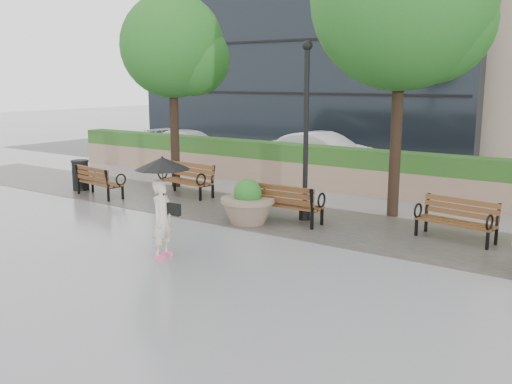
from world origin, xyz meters
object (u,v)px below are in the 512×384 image
Objects in this scene: bench_1 at (187,186)px; bench_3 at (455,229)px; pedestrian at (163,197)px; bench_0 at (100,188)px; lamppost at (306,143)px; planter_left at (248,206)px; car_right at (323,152)px; bench_2 at (286,211)px; trash_bin at (81,176)px; car_left at (190,145)px.

bench_1 is 1.07× the size of bench_3.
bench_1 is at bearing 27.98° from pedestrian.
bench_0 is 6.66m from lamppost.
bench_1 is 1.42× the size of planter_left.
bench_1 is at bearing -133.80° from bench_0.
bench_1 is 0.43× the size of lamppost.
planter_left reaches higher than bench_0.
car_right is (-6.98, 6.90, 0.46)m from bench_3.
lamppost is (4.37, -0.55, 1.62)m from bench_1.
lamppost is 4.31m from pedestrian.
planter_left is at bearing -172.90° from bench_0.
lamppost is at bearing -19.28° from pedestrian.
planter_left is at bearing -5.54° from pedestrian.
bench_2 is at bearing -17.14° from pedestrian.
lamppost is at bearing -149.64° from car_right.
trash_bin is 8.97m from car_right.
planter_left is 0.30× the size of car_left.
planter_left is 0.30× the size of lamppost.
bench_0 is 6.55m from pedestrian.
car_right is at bearing 115.33° from lamppost.
pedestrian is (0.23, -3.08, 0.76)m from planter_left.
lamppost is 2.20× the size of pedestrian.
pedestrian is at bearing 158.75° from bench_0.
bench_2 is at bearing 40.12° from planter_left.
planter_left is 1.45× the size of trash_bin.
car_left is at bearing 137.01° from bench_1.
bench_1 is 2.05× the size of trash_bin.
planter_left reaches higher than bench_2.
bench_2 is 1.39× the size of planter_left.
lamppost is at bearing -167.81° from bench_3.
pedestrian reaches higher than planter_left.
bench_0 is at bearing -135.42° from bench_1.
bench_2 reaches higher than bench_0.
car_right is (-3.17, 7.69, 0.44)m from bench_2.
car_right is 2.23× the size of pedestrian.
bench_1 is at bearing -15.76° from bench_2.
lamppost is at bearing 5.23° from trash_bin.
bench_2 is 0.41× the size of car_right.
car_right is at bearing -81.99° from car_left.
bench_0 is at bearing -170.68° from lamppost.
bench_3 is at bearing -169.79° from bench_2.
bench_0 is 0.98× the size of bench_2.
pedestrian is (6.98, -3.49, 0.74)m from trash_bin.
bench_1 is 0.43× the size of car_left.
bench_1 is 0.42× the size of car_right.
planter_left is at bearing -128.65° from car_left.
bench_2 is 0.92× the size of pedestrian.
car_right reaches higher than bench_3.
trash_bin is at bearing 156.46° from car_right.
lamppost is at bearing -162.94° from bench_0.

